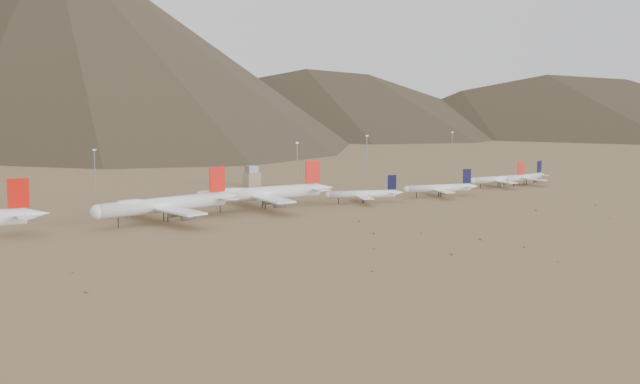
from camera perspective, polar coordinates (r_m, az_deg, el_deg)
ground at (r=406.54m, az=0.08°, el=-1.62°), size 3000.00×3000.00×0.00m
widebody_centre at (r=398.10m, az=-9.97°, el=-0.80°), size 75.78×58.98×22.61m
widebody_east at (r=432.10m, az=-3.73°, el=-0.08°), size 74.89×57.62×22.23m
narrowbody_a at (r=452.44m, az=2.82°, el=-0.14°), size 40.20×30.03×13.85m
narrowbody_b at (r=479.26m, az=7.71°, el=0.25°), size 42.77×31.62×14.45m
narrowbody_c at (r=526.67m, az=11.43°, el=0.80°), size 42.75×31.00×14.14m
narrowbody_d at (r=543.16m, az=13.04°, el=0.92°), size 39.69×29.03×13.22m
control_tower at (r=523.12m, az=-4.40°, el=0.96°), size 8.00×8.00×12.00m
mast_west at (r=486.86m, az=-14.22°, el=1.33°), size 2.00×0.60×25.70m
mast_centre at (r=521.15m, az=-1.47°, el=1.94°), size 2.00×0.60×25.70m
mast_east at (r=584.68m, az=3.01°, el=2.53°), size 2.00×0.60×25.70m
mast_far_east at (r=627.18m, az=8.44°, el=2.79°), size 2.00×0.60×25.70m
desert_scrub at (r=328.10m, az=3.11°, el=-3.76°), size 414.11×176.69×0.98m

